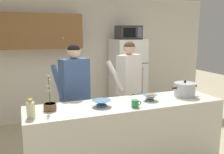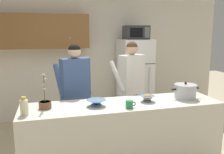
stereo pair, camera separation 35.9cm
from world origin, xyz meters
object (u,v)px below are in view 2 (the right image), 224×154
(person_by_sink, at_px, (131,80))
(person_near_pot, at_px, (75,85))
(potted_orchid, at_px, (45,103))
(bread_bowl, at_px, (147,98))
(cooking_pot, at_px, (185,91))
(empty_bowl, at_px, (96,102))
(refrigerator, at_px, (135,79))
(coffee_mug, at_px, (129,104))
(bottle_near_edge, at_px, (24,106))
(microwave, at_px, (136,33))

(person_by_sink, bearing_deg, person_near_pot, -173.79)
(person_by_sink, bearing_deg, potted_orchid, -150.49)
(person_near_pot, relative_size, bread_bowl, 8.15)
(cooking_pot, height_order, potted_orchid, potted_orchid)
(empty_bowl, bearing_deg, potted_orchid, 173.68)
(refrigerator, bearing_deg, person_near_pot, -141.06)
(potted_orchid, bearing_deg, coffee_mug, -14.43)
(person_by_sink, bearing_deg, bread_bowl, -94.66)
(bread_bowl, distance_m, empty_bowl, 0.69)
(person_by_sink, height_order, coffee_mug, person_by_sink)
(refrigerator, xyz_separation_m, potted_orchid, (-1.83, -1.80, 0.14))
(person_by_sink, distance_m, coffee_mug, 1.11)
(cooking_pot, bearing_deg, bottle_near_edge, -175.82)
(bread_bowl, bearing_deg, person_near_pot, 139.81)
(refrigerator, bearing_deg, potted_orchid, -135.47)
(refrigerator, relative_size, coffee_mug, 12.87)
(cooking_pot, height_order, coffee_mug, cooking_pot)
(refrigerator, bearing_deg, empty_bowl, -123.02)
(cooking_pot, distance_m, bottle_near_edge, 2.12)
(microwave, bearing_deg, cooking_pot, -88.17)
(empty_bowl, xyz_separation_m, bottle_near_edge, (-0.84, -0.12, 0.06))
(person_by_sink, bearing_deg, bottle_near_edge, -148.80)
(bread_bowl, height_order, potted_orchid, potted_orchid)
(cooking_pot, relative_size, empty_bowl, 1.71)
(cooking_pot, bearing_deg, coffee_mug, -166.22)
(person_by_sink, relative_size, coffee_mug, 12.87)
(potted_orchid, bearing_deg, microwave, 44.18)
(person_near_pot, distance_m, person_by_sink, 0.94)
(microwave, bearing_deg, bread_bowl, -105.84)
(cooking_pot, relative_size, bottle_near_edge, 1.98)
(refrigerator, distance_m, potted_orchid, 2.57)
(person_by_sink, height_order, bread_bowl, person_by_sink)
(refrigerator, xyz_separation_m, microwave, (0.00, -0.02, 0.98))
(person_by_sink, xyz_separation_m, bottle_near_edge, (-1.60, -0.97, -0.03))
(person_near_pot, relative_size, bottle_near_edge, 7.91)
(coffee_mug, relative_size, potted_orchid, 0.30)
(cooking_pot, height_order, bottle_near_edge, cooking_pot)
(cooking_pot, bearing_deg, person_near_pot, 153.79)
(refrigerator, xyz_separation_m, person_by_sink, (-0.45, -1.02, 0.21))
(coffee_mug, bearing_deg, potted_orchid, 165.57)
(refrigerator, relative_size, bread_bowl, 8.26)
(coffee_mug, bearing_deg, person_by_sink, 69.41)
(refrigerator, relative_size, bottle_near_edge, 8.01)
(refrigerator, height_order, person_near_pot, refrigerator)
(bottle_near_edge, bearing_deg, empty_bowl, 8.16)
(person_by_sink, distance_m, empty_bowl, 1.15)
(refrigerator, relative_size, potted_orchid, 3.86)
(empty_bowl, bearing_deg, refrigerator, 56.98)
(bread_bowl, relative_size, empty_bowl, 0.84)
(bottle_near_edge, bearing_deg, cooking_pot, 4.18)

